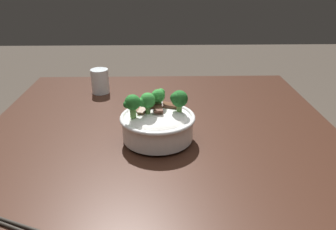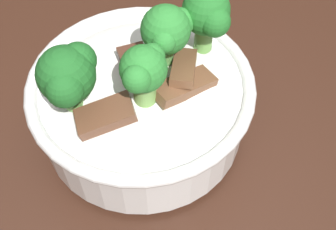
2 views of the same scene
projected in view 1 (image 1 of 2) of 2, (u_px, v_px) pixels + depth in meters
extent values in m
cube|color=#381E14|center=(162.00, 176.00, 0.83)|extent=(1.43, 1.07, 0.06)
cube|color=#381E14|center=(255.00, 169.00, 1.59)|extent=(0.08, 0.08, 0.78)
cube|color=#381E14|center=(67.00, 172.00, 1.57)|extent=(0.08, 0.08, 0.78)
cylinder|color=white|center=(158.00, 138.00, 0.94)|extent=(0.09, 0.09, 0.01)
cylinder|color=white|center=(158.00, 127.00, 0.92)|extent=(0.20, 0.20, 0.06)
torus|color=white|center=(158.00, 117.00, 0.91)|extent=(0.21, 0.21, 0.01)
ellipsoid|color=white|center=(158.00, 120.00, 0.91)|extent=(0.18, 0.18, 0.05)
cube|color=brown|center=(146.00, 108.00, 0.92)|extent=(0.04, 0.06, 0.02)
cube|color=brown|center=(144.00, 108.00, 0.91)|extent=(0.06, 0.04, 0.02)
cube|color=#4C2B1E|center=(158.00, 108.00, 0.90)|extent=(0.05, 0.03, 0.01)
cube|color=brown|center=(171.00, 106.00, 0.94)|extent=(0.03, 0.05, 0.02)
cylinder|color=#6BA84C|center=(133.00, 112.00, 0.88)|extent=(0.02, 0.02, 0.03)
sphere|color=#237028|center=(133.00, 102.00, 0.87)|extent=(0.04, 0.04, 0.04)
sphere|color=#237028|center=(132.00, 101.00, 0.88)|extent=(0.03, 0.03, 0.03)
sphere|color=#237028|center=(127.00, 104.00, 0.86)|extent=(0.02, 0.02, 0.02)
cylinder|color=#7AB256|center=(158.00, 105.00, 0.92)|extent=(0.02, 0.02, 0.03)
sphere|color=#2D8433|center=(158.00, 96.00, 0.91)|extent=(0.04, 0.04, 0.04)
sphere|color=#2D8433|center=(159.00, 92.00, 0.92)|extent=(0.02, 0.02, 0.02)
sphere|color=#2D8433|center=(155.00, 95.00, 0.90)|extent=(0.02, 0.02, 0.02)
cylinder|color=#6BA84C|center=(179.00, 108.00, 0.91)|extent=(0.02, 0.02, 0.02)
sphere|color=#1E6023|center=(180.00, 99.00, 0.90)|extent=(0.05, 0.05, 0.05)
sphere|color=#1E6023|center=(180.00, 96.00, 0.92)|extent=(0.03, 0.03, 0.03)
sphere|color=#1E6023|center=(176.00, 98.00, 0.89)|extent=(0.03, 0.03, 0.03)
cylinder|color=#5B9947|center=(148.00, 110.00, 0.89)|extent=(0.01, 0.01, 0.03)
sphere|color=#2D8433|center=(148.00, 100.00, 0.88)|extent=(0.04, 0.04, 0.04)
sphere|color=#2D8433|center=(150.00, 98.00, 0.89)|extent=(0.02, 0.02, 0.02)
sphere|color=#2D8433|center=(142.00, 102.00, 0.87)|extent=(0.03, 0.03, 0.03)
cylinder|color=white|center=(101.00, 92.00, 1.28)|extent=(0.06, 0.06, 0.00)
cylinder|color=white|center=(100.00, 81.00, 1.26)|extent=(0.07, 0.07, 0.09)
cylinder|color=olive|center=(101.00, 86.00, 1.27)|extent=(0.06, 0.06, 0.05)
cylinder|color=#28231E|center=(5.00, 220.00, 0.64)|extent=(0.08, 0.19, 0.01)
cylinder|color=#28231E|center=(2.00, 223.00, 0.63)|extent=(0.09, 0.19, 0.01)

